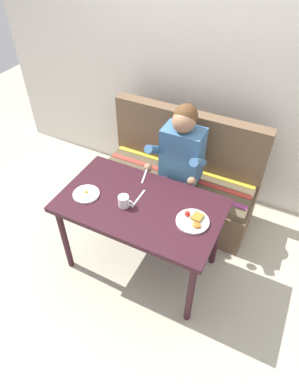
{
  "coord_description": "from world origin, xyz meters",
  "views": [
    {
      "loc": [
        0.84,
        -1.52,
        2.46
      ],
      "look_at": [
        0.0,
        0.15,
        0.72
      ],
      "focal_mm": 31.53,
      "sensor_mm": 36.0,
      "label": 1
    }
  ],
  "objects_px": {
    "plate_eggs": "(86,194)",
    "coffee_mug": "(124,201)",
    "table": "(140,211)",
    "person": "(179,160)",
    "knife": "(138,198)",
    "couch": "(178,183)",
    "plate_breakfast": "(193,221)",
    "fork": "(144,176)"
  },
  "relations": [
    {
      "from": "plate_eggs",
      "to": "coffee_mug",
      "type": "relative_size",
      "value": 1.69
    },
    {
      "from": "table",
      "to": "person",
      "type": "height_order",
      "value": "person"
    },
    {
      "from": "person",
      "to": "knife",
      "type": "distance_m",
      "value": 0.56
    },
    {
      "from": "couch",
      "to": "table",
      "type": "bearing_deg",
      "value": -90.0
    },
    {
      "from": "person",
      "to": "coffee_mug",
      "type": "xyz_separation_m",
      "value": [
        -0.15,
        -0.66,
        0.03
      ]
    },
    {
      "from": "table",
      "to": "coffee_mug",
      "type": "distance_m",
      "value": 0.17
    },
    {
      "from": "couch",
      "to": "coffee_mug",
      "type": "xyz_separation_m",
      "value": [
        -0.09,
        -0.83,
        0.45
      ]
    },
    {
      "from": "person",
      "to": "plate_breakfast",
      "type": "relative_size",
      "value": 5.26
    },
    {
      "from": "table",
      "to": "couch",
      "type": "relative_size",
      "value": 0.83
    },
    {
      "from": "table",
      "to": "plate_breakfast",
      "type": "distance_m",
      "value": 0.42
    },
    {
      "from": "fork",
      "to": "plate_breakfast",
      "type": "bearing_deg",
      "value": -42.94
    },
    {
      "from": "table",
      "to": "person",
      "type": "relative_size",
      "value": 0.99
    },
    {
      "from": "couch",
      "to": "plate_eggs",
      "type": "height_order",
      "value": "couch"
    },
    {
      "from": "person",
      "to": "knife",
      "type": "relative_size",
      "value": 6.06
    },
    {
      "from": "plate_breakfast",
      "to": "coffee_mug",
      "type": "xyz_separation_m",
      "value": [
        -0.5,
        -0.07,
        0.03
      ]
    },
    {
      "from": "fork",
      "to": "coffee_mug",
      "type": "bearing_deg",
      "value": -101.25
    },
    {
      "from": "person",
      "to": "fork",
      "type": "height_order",
      "value": "person"
    },
    {
      "from": "coffee_mug",
      "to": "plate_breakfast",
      "type": "bearing_deg",
      "value": 8.33
    },
    {
      "from": "plate_eggs",
      "to": "coffee_mug",
      "type": "xyz_separation_m",
      "value": [
        0.31,
        0.03,
        0.04
      ]
    },
    {
      "from": "couch",
      "to": "knife",
      "type": "bearing_deg",
      "value": -92.85
    },
    {
      "from": "table",
      "to": "plate_breakfast",
      "type": "bearing_deg",
      "value": 0.44
    },
    {
      "from": "plate_eggs",
      "to": "coffee_mug",
      "type": "bearing_deg",
      "value": 5.25
    },
    {
      "from": "person",
      "to": "plate_breakfast",
      "type": "height_order",
      "value": "person"
    },
    {
      "from": "table",
      "to": "couch",
      "type": "distance_m",
      "value": 0.83
    },
    {
      "from": "plate_breakfast",
      "to": "fork",
      "type": "distance_m",
      "value": 0.59
    },
    {
      "from": "table",
      "to": "coffee_mug",
      "type": "xyz_separation_m",
      "value": [
        -0.09,
        -0.07,
        0.13
      ]
    },
    {
      "from": "plate_breakfast",
      "to": "plate_eggs",
      "type": "xyz_separation_m",
      "value": [
        -0.81,
        -0.1,
        -0.0
      ]
    },
    {
      "from": "table",
      "to": "knife",
      "type": "xyz_separation_m",
      "value": [
        -0.04,
        0.04,
        0.08
      ]
    },
    {
      "from": "person",
      "to": "fork",
      "type": "xyz_separation_m",
      "value": [
        -0.17,
        -0.3,
        -0.01
      ]
    },
    {
      "from": "couch",
      "to": "knife",
      "type": "xyz_separation_m",
      "value": [
        -0.04,
        -0.73,
        0.4
      ]
    },
    {
      "from": "plate_eggs",
      "to": "fork",
      "type": "bearing_deg",
      "value": 52.81
    },
    {
      "from": "couch",
      "to": "plate_eggs",
      "type": "relative_size",
      "value": 7.22
    },
    {
      "from": "table",
      "to": "fork",
      "type": "distance_m",
      "value": 0.32
    },
    {
      "from": "person",
      "to": "coffee_mug",
      "type": "bearing_deg",
      "value": -102.54
    },
    {
      "from": "plate_breakfast",
      "to": "knife",
      "type": "relative_size",
      "value": 1.15
    },
    {
      "from": "plate_breakfast",
      "to": "person",
      "type": "bearing_deg",
      "value": 121.08
    },
    {
      "from": "knife",
      "to": "fork",
      "type": "bearing_deg",
      "value": 107.27
    },
    {
      "from": "person",
      "to": "coffee_mug",
      "type": "distance_m",
      "value": 0.68
    },
    {
      "from": "plate_breakfast",
      "to": "fork",
      "type": "height_order",
      "value": "plate_breakfast"
    },
    {
      "from": "coffee_mug",
      "to": "knife",
      "type": "xyz_separation_m",
      "value": [
        0.06,
        0.11,
        -0.04
      ]
    },
    {
      "from": "person",
      "to": "knife",
      "type": "height_order",
      "value": "person"
    },
    {
      "from": "table",
      "to": "person",
      "type": "xyz_separation_m",
      "value": [
        0.05,
        0.59,
        0.09
      ]
    }
  ]
}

